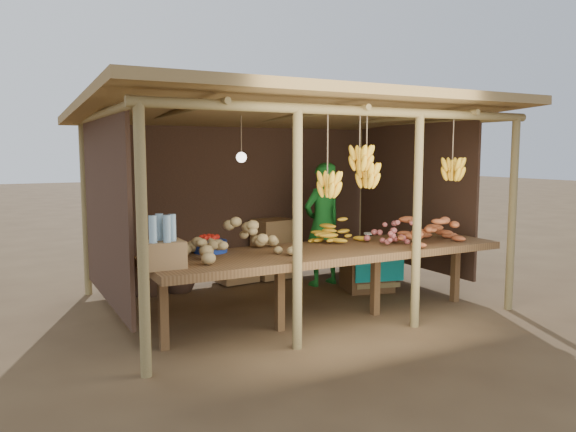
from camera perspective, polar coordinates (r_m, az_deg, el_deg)
name	(u,v)px	position (r m, az deg, el deg)	size (l,w,h in m)	color
ground	(288,301)	(6.93, 0.00, -8.66)	(60.00, 60.00, 0.00)	brown
stall_structure	(292,144)	(6.70, 0.45, 7.36)	(4.70, 3.50, 2.43)	olive
counter	(330,254)	(5.97, 4.29, -3.89)	(3.90, 1.05, 0.80)	brown
potato_heap	(237,237)	(5.53, -5.20, -2.13)	(1.11, 0.67, 0.37)	#9E8451
sweet_potato_heap	(427,227)	(6.50, 13.95, -1.07)	(0.90, 0.54, 0.35)	#B5582E
onion_heap	(396,227)	(6.42, 10.96, -1.10)	(0.70, 0.42, 0.35)	#B15756
banana_pile	(338,227)	(6.37, 5.13, -1.10)	(0.55, 0.33, 0.35)	gold
tomato_basin	(210,245)	(5.76, -7.90, -2.93)	(0.34, 0.34, 0.18)	navy
bottle_box	(162,247)	(5.05, -12.71, -3.13)	(0.38, 0.30, 0.47)	olive
vendor	(323,224)	(7.64, 3.54, -0.85)	(0.61, 0.40, 1.67)	#176B21
tarp_crate	(367,266)	(7.49, 8.02, -5.03)	(0.78, 0.71, 0.79)	brown
carton_stack	(261,254)	(7.99, -2.76, -3.91)	(1.16, 0.49, 0.84)	olive
burlap_sacks	(163,273)	(7.44, -12.54, -5.69)	(0.85, 0.45, 0.60)	#462D20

